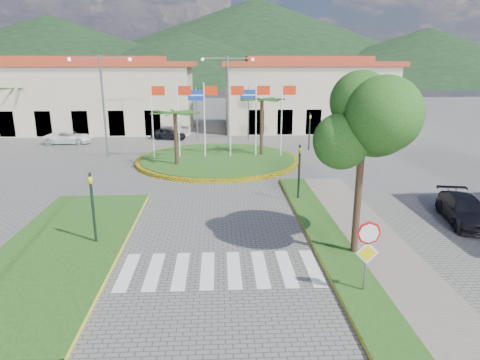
{
  "coord_description": "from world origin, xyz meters",
  "views": [
    {
      "loc": [
        0.1,
        -10.64,
        7.64
      ],
      "look_at": [
        1.03,
        8.0,
        2.39
      ],
      "focal_mm": 32.0,
      "sensor_mm": 36.0,
      "label": 1
    }
  ],
  "objects_px": {
    "roundabout_island": "(218,159)",
    "stop_sign": "(368,246)",
    "car_side_right": "(465,210)",
    "car_dark_a": "(168,134)",
    "deciduous_tree": "(363,128)",
    "car_dark_b": "(283,127)",
    "white_van": "(69,137)"
  },
  "relations": [
    {
      "from": "stop_sign",
      "to": "deciduous_tree",
      "type": "xyz_separation_m",
      "value": [
        0.6,
        3.04,
        3.38
      ]
    },
    {
      "from": "deciduous_tree",
      "to": "roundabout_island",
      "type": "bearing_deg",
      "value": 107.91
    },
    {
      "from": "roundabout_island",
      "to": "car_dark_a",
      "type": "height_order",
      "value": "roundabout_island"
    },
    {
      "from": "stop_sign",
      "to": "car_dark_b",
      "type": "xyz_separation_m",
      "value": [
        2.26,
        33.65,
        -1.26
      ]
    },
    {
      "from": "car_dark_a",
      "to": "white_van",
      "type": "bearing_deg",
      "value": 120.9
    },
    {
      "from": "stop_sign",
      "to": "car_side_right",
      "type": "height_order",
      "value": "stop_sign"
    },
    {
      "from": "car_dark_a",
      "to": "deciduous_tree",
      "type": "bearing_deg",
      "value": -139.37
    },
    {
      "from": "deciduous_tree",
      "to": "car_dark_b",
      "type": "distance_m",
      "value": 31.01
    },
    {
      "from": "stop_sign",
      "to": "car_side_right",
      "type": "xyz_separation_m",
      "value": [
        7.06,
        6.37,
        -1.15
      ]
    },
    {
      "from": "car_dark_b",
      "to": "roundabout_island",
      "type": "bearing_deg",
      "value": 176.34
    },
    {
      "from": "car_side_right",
      "to": "car_dark_a",
      "type": "bearing_deg",
      "value": 136.33
    },
    {
      "from": "car_dark_b",
      "to": "car_side_right",
      "type": "bearing_deg",
      "value": -145.94
    },
    {
      "from": "deciduous_tree",
      "to": "white_van",
      "type": "height_order",
      "value": "deciduous_tree"
    },
    {
      "from": "white_van",
      "to": "car_dark_a",
      "type": "xyz_separation_m",
      "value": [
        9.14,
        1.85,
        -0.02
      ]
    },
    {
      "from": "car_dark_a",
      "to": "stop_sign",
      "type": "bearing_deg",
      "value": -142.39
    },
    {
      "from": "roundabout_island",
      "to": "deciduous_tree",
      "type": "bearing_deg",
      "value": -72.09
    },
    {
      "from": "stop_sign",
      "to": "deciduous_tree",
      "type": "bearing_deg",
      "value": 78.82
    },
    {
      "from": "roundabout_island",
      "to": "car_dark_a",
      "type": "bearing_deg",
      "value": 116.54
    },
    {
      "from": "roundabout_island",
      "to": "stop_sign",
      "type": "bearing_deg",
      "value": -76.27
    },
    {
      "from": "car_dark_a",
      "to": "car_side_right",
      "type": "height_order",
      "value": "car_side_right"
    },
    {
      "from": "car_dark_a",
      "to": "car_side_right",
      "type": "xyz_separation_m",
      "value": [
        16.88,
        -23.53,
        0.05
      ]
    },
    {
      "from": "stop_sign",
      "to": "car_dark_b",
      "type": "bearing_deg",
      "value": 86.15
    },
    {
      "from": "car_dark_a",
      "to": "car_dark_b",
      "type": "bearing_deg",
      "value": -53.3
    },
    {
      "from": "stop_sign",
      "to": "white_van",
      "type": "xyz_separation_m",
      "value": [
        -18.96,
        28.04,
        -1.19
      ]
    },
    {
      "from": "white_van",
      "to": "car_side_right",
      "type": "xyz_separation_m",
      "value": [
        26.02,
        -21.67,
        0.03
      ]
    },
    {
      "from": "stop_sign",
      "to": "roundabout_island",
      "type": "bearing_deg",
      "value": 103.73
    },
    {
      "from": "roundabout_island",
      "to": "car_side_right",
      "type": "distance_m",
      "value": 18.17
    },
    {
      "from": "car_dark_b",
      "to": "stop_sign",
      "type": "bearing_deg",
      "value": -159.77
    },
    {
      "from": "deciduous_tree",
      "to": "car_dark_a",
      "type": "distance_m",
      "value": 29.17
    },
    {
      "from": "stop_sign",
      "to": "car_side_right",
      "type": "bearing_deg",
      "value": 42.03
    },
    {
      "from": "car_dark_b",
      "to": "car_side_right",
      "type": "distance_m",
      "value": 27.7
    },
    {
      "from": "roundabout_island",
      "to": "deciduous_tree",
      "type": "relative_size",
      "value": 1.87
    }
  ]
}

